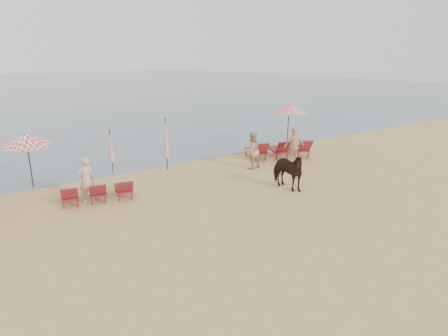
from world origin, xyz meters
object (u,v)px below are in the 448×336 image
object	(u,v)px
umbrella_closed_right	(166,138)
lounger_cluster_right	(279,149)
umbrella_open_right	(289,109)
lounger_cluster_left	(97,191)
beachgoer_right_a	(252,150)
cow	(287,171)
umbrella_closed_left	(111,146)
umbrella_open_left_b	(26,139)
beachgoer_left	(86,180)
beachgoer_right_b	(294,146)

from	to	relation	value
umbrella_closed_right	lounger_cluster_right	bearing A→B (deg)	-13.20
umbrella_open_right	umbrella_closed_right	bearing A→B (deg)	-172.74
lounger_cluster_left	beachgoer_right_a	bearing A→B (deg)	12.77
lounger_cluster_right	cow	world-z (taller)	cow
umbrella_open_right	umbrella_closed_left	distance (m)	10.54
beachgoer_right_a	umbrella_closed_right	bearing A→B (deg)	-33.78
umbrella_open_left_b	umbrella_closed_left	bearing A→B (deg)	-16.02
cow	umbrella_closed_left	bearing A→B (deg)	126.60
lounger_cluster_left	beachgoer_right_a	world-z (taller)	beachgoer_right_a
umbrella_open_right	beachgoer_left	distance (m)	12.79
umbrella_closed_right	cow	world-z (taller)	umbrella_closed_right
lounger_cluster_left	umbrella_closed_right	size ratio (longest dim) A/B	1.09
umbrella_closed_left	umbrella_closed_right	xyz separation A→B (m)	(2.30, -1.19, 0.30)
umbrella_closed_left	cow	xyz separation A→B (m)	(5.12, -6.52, -0.49)
umbrella_closed_right	umbrella_closed_left	bearing A→B (deg)	152.68
lounger_cluster_left	umbrella_closed_right	world-z (taller)	umbrella_closed_right
umbrella_closed_right	beachgoer_right_b	distance (m)	6.42
lounger_cluster_left	beachgoer_right_b	bearing A→B (deg)	8.99
beachgoer_left	lounger_cluster_left	bearing A→B (deg)	154.21
cow	beachgoer_right_a	bearing A→B (deg)	75.79
umbrella_open_right	beachgoer_left	xyz separation A→B (m)	(-12.49, -2.31, -1.48)
lounger_cluster_left	lounger_cluster_right	size ratio (longest dim) A/B	0.76
umbrella_open_left_b	umbrella_closed_right	distance (m)	5.90
lounger_cluster_right	umbrella_closed_right	distance (m)	6.27
beachgoer_right_b	umbrella_closed_left	bearing A→B (deg)	-9.77
cow	beachgoer_right_a	xyz separation A→B (m)	(0.71, 3.15, 0.12)
lounger_cluster_right	beachgoer_left	bearing A→B (deg)	-156.43
umbrella_open_right	umbrella_closed_left	bearing A→B (deg)	-179.45
umbrella_closed_left	beachgoer_right_b	bearing A→B (deg)	-26.37
umbrella_open_left_b	cow	size ratio (longest dim) A/B	1.28
umbrella_open_left_b	umbrella_closed_right	size ratio (longest dim) A/B	0.94
cow	beachgoer_left	world-z (taller)	beachgoer_left
umbrella_open_right	beachgoer_right_b	xyz separation A→B (m)	(-2.38, -2.93, -1.42)
lounger_cluster_right	umbrella_closed_left	size ratio (longest dim) A/B	1.77
lounger_cluster_right	cow	size ratio (longest dim) A/B	1.97
umbrella_closed_left	umbrella_closed_right	size ratio (longest dim) A/B	0.81
umbrella_closed_left	cow	bearing A→B (deg)	-51.85
beachgoer_right_b	lounger_cluster_right	bearing A→B (deg)	-84.36
lounger_cluster_left	umbrella_open_right	bearing A→B (deg)	23.28
umbrella_closed_right	beachgoer_left	world-z (taller)	umbrella_closed_right
beachgoer_right_a	lounger_cluster_right	bearing A→B (deg)	-164.90
lounger_cluster_left	umbrella_closed_left	bearing A→B (deg)	75.52
umbrella_open_right	cow	world-z (taller)	umbrella_open_right
umbrella_open_left_b	umbrella_closed_left	distance (m)	3.63
beachgoer_left	beachgoer_right_b	bearing A→B (deg)	164.41
umbrella_closed_right	cow	xyz separation A→B (m)	(2.82, -5.33, -0.79)
umbrella_closed_right	beachgoer_left	xyz separation A→B (m)	(-4.37, -2.18, -0.70)
lounger_cluster_left	umbrella_open_left_b	size ratio (longest dim) A/B	1.16
umbrella_open_left_b	beachgoer_right_a	size ratio (longest dim) A/B	1.31
umbrella_open_right	umbrella_closed_right	xyz separation A→B (m)	(-8.13, -0.13, -0.79)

